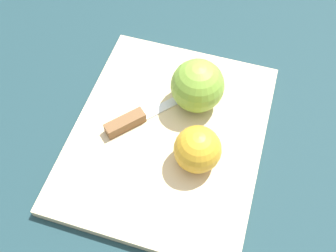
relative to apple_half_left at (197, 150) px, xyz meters
The scene contains 5 objects.
ground_plane 0.08m from the apple_half_left, 65.46° to the left, with size 4.00×4.00×0.00m, color #193338.
cutting_board 0.08m from the apple_half_left, 65.46° to the left, with size 0.39×0.33×0.02m.
apple_half_left is the anchor object (origin of this frame).
apple_half_right 0.11m from the apple_half_left, 22.78° to the left, with size 0.08×0.08×0.08m.
knife 0.12m from the apple_half_left, 80.42° to the left, with size 0.14×0.10×0.02m.
Camera 1 is at (-0.28, -0.13, 0.53)m, focal length 42.00 mm.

